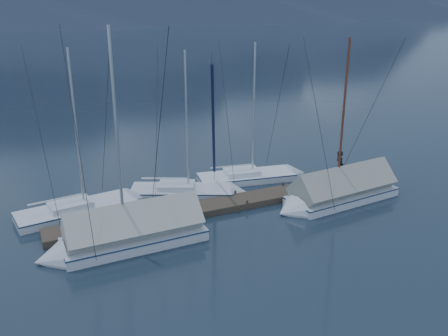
{
  "coord_description": "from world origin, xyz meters",
  "views": [
    {
      "loc": [
        -9.48,
        -18.59,
        10.21
      ],
      "look_at": [
        0.0,
        2.0,
        2.2
      ],
      "focal_mm": 38.0,
      "sensor_mm": 36.0,
      "label": 1
    }
  ],
  "objects": [
    {
      "name": "ground",
      "position": [
        0.0,
        0.0,
        0.0
      ],
      "size": [
        1000.0,
        1000.0,
        0.0
      ],
      "primitive_type": "plane",
      "color": "black",
      "rests_on": "ground"
    },
    {
      "name": "dock",
      "position": [
        0.0,
        2.0,
        0.11
      ],
      "size": [
        18.0,
        1.5,
        0.54
      ],
      "color": "#382D23",
      "rests_on": "ground"
    },
    {
      "name": "mooring_posts",
      "position": [
        -0.5,
        2.0,
        0.35
      ],
      "size": [
        15.12,
        1.52,
        0.35
      ],
      "color": "#382D23",
      "rests_on": "ground"
    },
    {
      "name": "sailboat_open_left",
      "position": [
        -6.23,
        4.54,
        0.16
      ],
      "size": [
        7.05,
        3.12,
        9.05
      ],
      "color": "silver",
      "rests_on": "ground"
    },
    {
      "name": "sailboat_open_mid",
      "position": [
        -0.66,
        4.18,
        0.15
      ],
      "size": [
        6.73,
        4.48,
        8.7
      ],
      "color": "silver",
      "rests_on": "ground"
    },
    {
      "name": "sailboat_open_right",
      "position": [
        3.74,
        4.93,
        0.16
      ],
      "size": [
        6.93,
        3.13,
        8.88
      ],
      "color": "white",
      "rests_on": "ground"
    },
    {
      "name": "sailboat_covered_near",
      "position": [
        5.68,
        0.2,
        0.47
      ],
      "size": [
        7.51,
        3.18,
        9.53
      ],
      "color": "white",
      "rests_on": "ground"
    },
    {
      "name": "sailboat_covered_far",
      "position": [
        -5.82,
        0.07,
        0.5
      ],
      "size": [
        7.39,
        3.13,
        10.3
      ],
      "color": "silver",
      "rests_on": "ground"
    },
    {
      "name": "person",
      "position": [
        7.2,
        1.83,
        1.28
      ],
      "size": [
        0.6,
        0.77,
        1.88
      ],
      "primitive_type": "imported",
      "rotation": [
        0.0,
        0.0,
        1.33
      ],
      "color": "black",
      "rests_on": "dock"
    }
  ]
}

